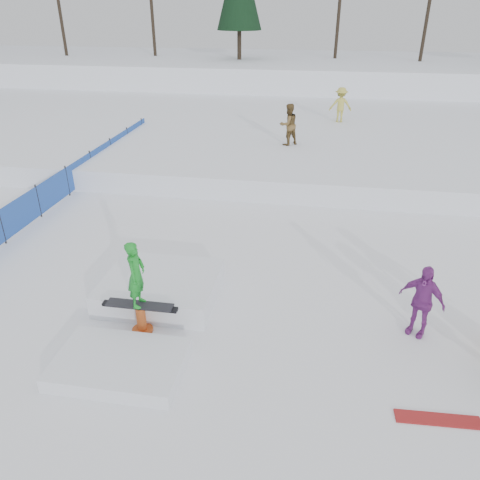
% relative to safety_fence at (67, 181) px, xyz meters
% --- Properties ---
extents(ground, '(120.00, 120.00, 0.00)m').
position_rel_safety_fence_xyz_m(ground, '(6.50, -6.60, -0.55)').
color(ground, white).
extents(snow_berm, '(60.00, 14.00, 2.40)m').
position_rel_safety_fence_xyz_m(snow_berm, '(6.50, 23.40, 0.65)').
color(snow_berm, white).
rests_on(snow_berm, ground).
extents(snow_midrise, '(50.00, 18.00, 0.80)m').
position_rel_safety_fence_xyz_m(snow_midrise, '(6.50, 9.40, -0.15)').
color(snow_midrise, white).
rests_on(snow_midrise, ground).
extents(safety_fence, '(0.05, 16.00, 1.10)m').
position_rel_safety_fence_xyz_m(safety_fence, '(0.00, 0.00, 0.00)').
color(safety_fence, '#224AA3').
rests_on(safety_fence, ground).
extents(walker_olive, '(1.05, 1.02, 1.71)m').
position_rel_safety_fence_xyz_m(walker_olive, '(7.42, 5.12, 1.10)').
color(walker_olive, brown).
rests_on(walker_olive, snow_midrise).
extents(walker_ygreen, '(1.11, 0.66, 1.68)m').
position_rel_safety_fence_xyz_m(walker_ygreen, '(9.67, 9.79, 1.09)').
color(walker_ygreen, gold).
rests_on(walker_ygreen, snow_midrise).
extents(spectator_purple, '(1.01, 0.82, 1.61)m').
position_rel_safety_fence_xyz_m(spectator_purple, '(11.00, -6.09, 0.26)').
color(spectator_purple, '#842F88').
rests_on(spectator_purple, ground).
extents(loose_board_red, '(1.41, 0.35, 0.03)m').
position_rel_safety_fence_xyz_m(loose_board_red, '(11.00, -8.45, -0.54)').
color(loose_board_red, maroon).
rests_on(loose_board_red, ground).
extents(jib_rail_feature, '(2.60, 4.40, 2.11)m').
position_rel_safety_fence_xyz_m(jib_rail_feature, '(5.31, -6.43, -0.25)').
color(jib_rail_feature, white).
rests_on(jib_rail_feature, ground).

